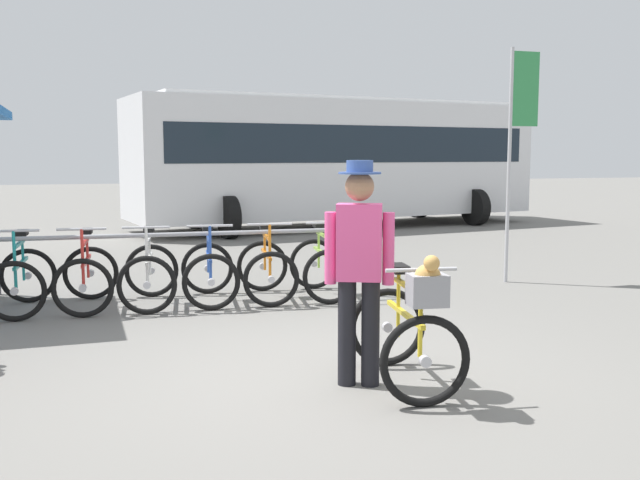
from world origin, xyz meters
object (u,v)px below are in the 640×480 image
object	(u,v)px
racked_bike_red	(87,277)
racked_bike_white	(149,274)
racked_bike_blue	(209,272)
bus_distant	(338,155)
featured_bicycle	(409,327)
racked_bike_teal	(21,280)
racked_bike_lime	(322,267)
person_with_featured_bike	(359,263)
racked_bike_orange	(267,269)
banner_flag	(519,120)

from	to	relation	value
racked_bike_red	racked_bike_white	bearing A→B (deg)	-2.47
racked_bike_red	racked_bike_blue	distance (m)	1.40
bus_distant	featured_bicycle	bearing A→B (deg)	-106.65
racked_bike_teal	racked_bike_lime	distance (m)	3.50
racked_bike_white	person_with_featured_bike	xyz separation A→B (m)	(1.29, -3.52, 0.58)
racked_bike_red	featured_bicycle	bearing A→B (deg)	-58.49
racked_bike_red	featured_bicycle	world-z (taller)	featured_bicycle
racked_bike_blue	racked_bike_orange	world-z (taller)	same
racked_bike_lime	bus_distant	world-z (taller)	bus_distant
person_with_featured_bike	banner_flag	xyz separation A→B (m)	(3.69, 3.59, 1.28)
racked_bike_teal	racked_bike_orange	distance (m)	2.80
racked_bike_white	racked_bike_lime	distance (m)	2.10
racked_bike_lime	racked_bike_red	bearing A→B (deg)	177.53
racked_bike_teal	racked_bike_red	size ratio (longest dim) A/B	0.98
racked_bike_teal	racked_bike_red	bearing A→B (deg)	-2.47
racked_bike_orange	featured_bicycle	world-z (taller)	featured_bicycle
racked_bike_white	banner_flag	world-z (taller)	banner_flag
bus_distant	racked_bike_white	bearing A→B (deg)	-122.41
racked_bike_white	racked_bike_blue	size ratio (longest dim) A/B	0.99
racked_bike_teal	banner_flag	xyz separation A→B (m)	(6.38, 0.02, 1.86)
racked_bike_orange	person_with_featured_bike	distance (m)	3.51
racked_bike_blue	bus_distant	world-z (taller)	bus_distant
racked_bike_white	bus_distant	size ratio (longest dim) A/B	0.11
racked_bike_teal	bus_distant	world-z (taller)	bus_distant
racked_bike_orange	person_with_featured_bike	xyz separation A→B (m)	(-0.11, -3.46, 0.58)
racked_bike_teal	racked_bike_white	world-z (taller)	same
racked_bike_teal	racked_bike_orange	xyz separation A→B (m)	(2.80, -0.12, 0.00)
racked_bike_teal	featured_bicycle	xyz separation A→B (m)	(3.01, -3.80, 0.12)
banner_flag	racked_bike_blue	bearing A→B (deg)	-178.57
racked_bike_red	bus_distant	xyz separation A→B (m)	(5.86, 8.10, 1.37)
racked_bike_white	person_with_featured_bike	size ratio (longest dim) A/B	0.68
racked_bike_lime	banner_flag	xyz separation A→B (m)	(2.88, 0.17, 1.86)
racked_bike_lime	person_with_featured_bike	bearing A→B (deg)	-103.25
racked_bike_blue	banner_flag	size ratio (longest dim) A/B	0.37
racked_bike_white	racked_bike_orange	size ratio (longest dim) A/B	0.99
racked_bike_blue	racked_bike_orange	bearing A→B (deg)	-2.47
racked_bike_red	bus_distant	bearing A→B (deg)	54.12
racked_bike_white	person_with_featured_bike	distance (m)	3.79
racked_bike_teal	racked_bike_white	xyz separation A→B (m)	(1.40, -0.06, 0.00)
racked_bike_teal	racked_bike_lime	xyz separation A→B (m)	(3.50, -0.15, 0.00)
racked_bike_lime	banner_flag	world-z (taller)	banner_flag
racked_bike_white	racked_bike_blue	world-z (taller)	same
racked_bike_red	racked_bike_lime	size ratio (longest dim) A/B	1.00
racked_bike_red	racked_bike_teal	bearing A→B (deg)	177.53
featured_bicycle	bus_distant	size ratio (longest dim) A/B	0.12
racked_bike_blue	featured_bicycle	world-z (taller)	featured_bicycle
racked_bike_white	bus_distant	distance (m)	9.73
person_with_featured_bike	featured_bicycle	bearing A→B (deg)	-34.75
racked_bike_blue	featured_bicycle	size ratio (longest dim) A/B	0.95
racked_bike_teal	banner_flag	distance (m)	6.64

